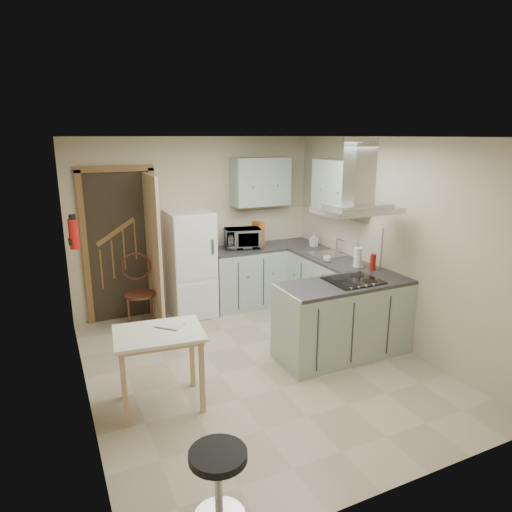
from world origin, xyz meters
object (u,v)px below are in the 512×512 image
extractor_hood (357,210)px  bentwood_chair (140,295)px  stool (219,485)px  microwave (243,238)px  fridge (191,264)px  drop_leaf_table (161,369)px  peninsula (344,319)px

extractor_hood → bentwood_chair: 3.06m
bentwood_chair → stool: size_ratio=1.73×
extractor_hood → microwave: 2.17m
bentwood_chair → stool: bearing=-83.6°
extractor_hood → bentwood_chair: (-2.08, 1.84, -1.27)m
fridge → stool: 3.75m
fridge → extractor_hood: 2.57m
drop_leaf_table → extractor_hood: bearing=9.6°
extractor_hood → peninsula: bearing=180.0°
peninsula → fridge: bearing=121.7°
extractor_hood → bentwood_chair: extractor_hood is taller
extractor_hood → microwave: bearing=104.3°
stool → microwave: size_ratio=1.01×
fridge → drop_leaf_table: (-0.96, -2.10, -0.37)m
drop_leaf_table → microwave: size_ratio=1.56×
microwave → stool: bearing=-102.2°
drop_leaf_table → microwave: 2.85m
fridge → peninsula: bearing=-58.3°
drop_leaf_table → stool: size_ratio=1.54×
stool → microwave: bearing=64.1°
stool → peninsula: bearing=36.8°
drop_leaf_table → stool: (0.02, -1.50, -0.12)m
peninsula → bentwood_chair: 2.71m
fridge → microwave: bearing=1.6°
extractor_hood → stool: extractor_hood is taller
stool → microwave: microwave is taller
extractor_hood → drop_leaf_table: bearing=-176.9°
fridge → microwave: (0.82, 0.02, 0.29)m
extractor_hood → drop_leaf_table: size_ratio=1.11×
fridge → stool: size_ratio=2.86×
peninsula → extractor_hood: size_ratio=1.72×
extractor_hood → bentwood_chair: bearing=138.5°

